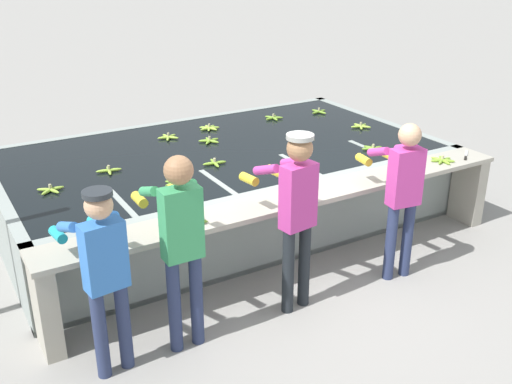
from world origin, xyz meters
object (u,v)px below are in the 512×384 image
Objects in this scene: worker_0 at (103,266)px; banana_bunch_floating_5 at (210,141)px; banana_bunch_floating_2 at (215,163)px; banana_bunch_floating_1 at (319,112)px; banana_bunch_floating_9 at (373,149)px; banana_bunch_floating_0 at (273,118)px; worker_2 at (296,205)px; banana_bunch_floating_7 at (168,137)px; banana_bunch_floating_10 at (50,190)px; worker_1 at (180,235)px; banana_bunch_ledge_0 at (192,221)px; banana_bunch_ledge_1 at (442,160)px; banana_bunch_floating_8 at (361,126)px; banana_bunch_floating_6 at (209,128)px; banana_bunch_floating_4 at (177,183)px; worker_3 at (402,187)px; banana_bunch_floating_3 at (109,170)px; knife_0 at (466,156)px.

worker_0 is 5.73× the size of banana_bunch_floating_5.
banana_bunch_floating_2 is at bearing 43.72° from worker_0.
banana_bunch_floating_9 is (-0.45, -1.72, -0.00)m from banana_bunch_floating_1.
worker_2 is at bearing -118.89° from banana_bunch_floating_0.
banana_bunch_floating_7 is 2.01m from banana_bunch_floating_10.
worker_1 is at bearing -132.65° from banana_bunch_floating_0.
worker_2 reaches higher than worker_0.
worker_2 is 0.93m from banana_bunch_ledge_0.
banana_bunch_floating_8 is at bearing 86.66° from banana_bunch_ledge_1.
worker_2 is at bearing -101.97° from banana_bunch_floating_6.
banana_bunch_ledge_1 is at bearing -17.55° from banana_bunch_floating_4.
banana_bunch_ledge_1 reaches higher than banana_bunch_floating_10.
banana_bunch_floating_5 is 2.36m from banana_bunch_ledge_0.
worker_3 is at bearing -79.05° from banana_bunch_floating_6.
banana_bunch_floating_7 is at bearing 69.00° from worker_1.
banana_bunch_floating_1 and banana_bunch_floating_3 have the same top height.
worker_0 is 5.68× the size of banana_bunch_floating_8.
worker_2 is 3.18m from banana_bunch_floating_8.
banana_bunch_floating_1 is at bearing 92.46° from banana_bunch_floating_8.
knife_0 is (2.64, -1.28, -0.01)m from banana_bunch_floating_2.
banana_bunch_floating_10 is at bearing 157.81° from banana_bunch_floating_4.
worker_2 reaches higher than banana_bunch_floating_3.
banana_bunch_floating_10 is at bearing 88.87° from worker_0.
worker_2 is 6.22× the size of banana_bunch_floating_7.
worker_3 reaches higher than banana_bunch_ledge_1.
banana_bunch_floating_8 is at bearing -50.61° from banana_bunch_floating_0.
banana_bunch_ledge_0 is (0.92, -1.41, 0.00)m from banana_bunch_floating_10.
worker_2 is 5.85× the size of knife_0.
knife_0 is (1.49, 0.50, -0.09)m from worker_3.
knife_0 is (4.47, 0.47, -0.06)m from worker_0.
banana_bunch_floating_2 is at bearing 154.14° from knife_0.
worker_0 is 5.60× the size of banana_bunch_floating_9.
banana_bunch_floating_3 is (-1.11, 0.38, 0.00)m from banana_bunch_floating_2.
banana_bunch_floating_1 is 1.77m from banana_bunch_floating_6.
banana_bunch_floating_7 is (0.54, 1.51, 0.00)m from banana_bunch_floating_4.
knife_0 is at bearing -4.16° from banana_bunch_ledge_1.
banana_bunch_floating_1 reaches higher than knife_0.
banana_bunch_floating_1 is 2.06m from banana_bunch_floating_5.
banana_bunch_floating_4 is at bearing -167.98° from banana_bunch_floating_8.
banana_bunch_floating_3 is (0.72, 2.13, -0.05)m from worker_0.
knife_0 is at bearing -41.42° from banana_bunch_floating_5.
banana_bunch_floating_9 is at bearing 118.56° from banana_bunch_ledge_1.
banana_bunch_floating_7 is 0.98× the size of banana_bunch_floating_9.
banana_bunch_floating_6 is at bearing 63.96° from banana_bunch_floating_5.
banana_bunch_floating_9 is 0.96× the size of knife_0.
banana_bunch_floating_4 is (-0.61, -0.34, -0.00)m from banana_bunch_floating_2.
banana_bunch_floating_0 is 0.99× the size of banana_bunch_floating_10.
banana_bunch_ledge_0 is (-2.45, -2.53, 0.00)m from banana_bunch_floating_0.
banana_bunch_floating_9 is 3.74m from banana_bunch_floating_10.
banana_bunch_floating_4 is (1.22, 1.41, -0.06)m from worker_0.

